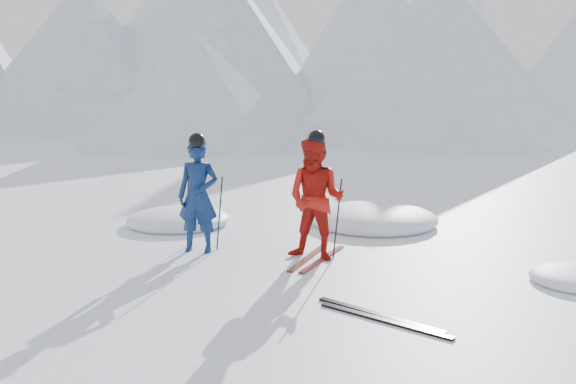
% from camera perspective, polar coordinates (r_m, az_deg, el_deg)
% --- Properties ---
extents(ground, '(160.00, 160.00, 0.00)m').
position_cam_1_polar(ground, '(8.41, 8.91, -8.62)').
color(ground, white).
rests_on(ground, ground).
extents(skier_blue, '(0.75, 0.57, 1.83)m').
position_cam_1_polar(skier_blue, '(9.95, -8.41, -0.41)').
color(skier_blue, '#0D2451').
rests_on(skier_blue, ground).
extents(skier_red, '(0.94, 0.73, 1.91)m').
position_cam_1_polar(skier_red, '(9.39, 2.63, -0.66)').
color(skier_red, '#A9160D').
rests_on(skier_red, ground).
extents(pole_blue_left, '(0.12, 0.09, 1.22)m').
position_cam_1_polar(pole_blue_left, '(10.29, -9.35, -1.84)').
color(pole_blue_left, black).
rests_on(pole_blue_left, ground).
extents(pole_blue_right, '(0.12, 0.07, 1.22)m').
position_cam_1_polar(pole_blue_right, '(10.09, -6.42, -1.99)').
color(pole_blue_right, black).
rests_on(pole_blue_right, ground).
extents(pole_red_left, '(0.13, 0.10, 1.27)m').
position_cam_1_polar(pole_red_left, '(9.79, 1.50, -2.15)').
color(pole_red_left, black).
rests_on(pole_red_left, ground).
extents(pole_red_right, '(0.13, 0.09, 1.27)m').
position_cam_1_polar(pole_red_right, '(9.49, 4.64, -2.53)').
color(pole_red_right, black).
rests_on(pole_red_right, ground).
extents(ski_worn_left, '(0.17, 1.70, 0.03)m').
position_cam_1_polar(ski_worn_left, '(9.64, 1.92, -6.12)').
color(ski_worn_left, black).
rests_on(ski_worn_left, ground).
extents(ski_worn_right, '(0.13, 1.70, 0.03)m').
position_cam_1_polar(ski_worn_right, '(9.56, 3.27, -6.26)').
color(ski_worn_right, black).
rests_on(ski_worn_right, ground).
extents(ski_loose_a, '(1.64, 0.62, 0.03)m').
position_cam_1_polar(ski_loose_a, '(7.30, 8.46, -11.29)').
color(ski_loose_a, black).
rests_on(ski_loose_a, ground).
extents(ski_loose_b, '(1.66, 0.56, 0.03)m').
position_cam_1_polar(ski_loose_b, '(7.14, 8.93, -11.78)').
color(ski_loose_b, black).
rests_on(ski_loose_b, ground).
extents(snow_lumps, '(9.36, 7.10, 0.56)m').
position_cam_1_polar(snow_lumps, '(11.52, 3.94, -3.67)').
color(snow_lumps, white).
rests_on(snow_lumps, ground).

